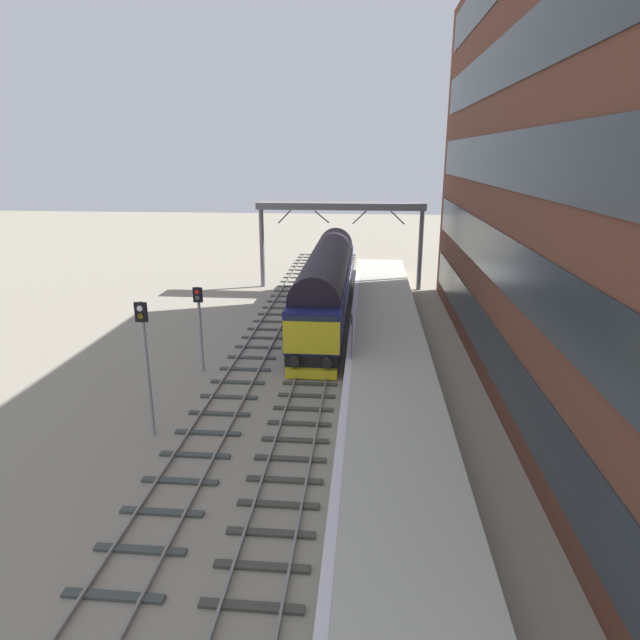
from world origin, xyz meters
The scene contains 10 objects.
ground_plane centered at (0.00, 0.00, 0.00)m, with size 140.00×140.00×0.00m, color gray.
track_main centered at (0.00, 0.00, 0.05)m, with size 2.50×60.00×0.15m.
track_adjacent_west centered at (-3.35, 0.00, 0.06)m, with size 2.50×60.00×0.15m.
station_platform centered at (3.60, 0.00, 0.50)m, with size 4.00×44.00×1.01m.
station_building centered at (10.79, -3.15, 9.69)m, with size 5.88×36.41×19.38m.
diesel_locomotive centered at (0.00, 6.49, 2.49)m, with size 2.74×19.59×4.68m.
signal_post_near centered at (-5.38, -8.90, 3.17)m, with size 0.44×0.22×5.18m.
signal_post_mid centered at (-5.38, -2.60, 2.62)m, with size 0.44×0.22×4.18m.
platform_number_sign centered at (1.85, -2.96, 2.38)m, with size 0.10×0.44×2.08m.
overhead_footbridge centered at (0.37, 14.93, 6.01)m, with size 12.65×2.00×6.64m.
Camera 1 is at (2.48, -26.43, 10.12)m, focal length 30.27 mm.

